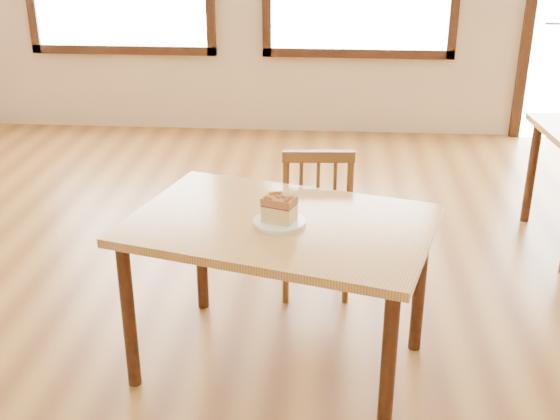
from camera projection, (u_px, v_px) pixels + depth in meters
name	position (u px, v px, depth m)	size (l,w,h in m)	color
ground	(304.00, 391.00, 3.15)	(8.00, 8.00, 0.00)	olive
cafe_table_main	(280.00, 240.00, 3.07)	(1.47, 1.17, 0.75)	tan
cafe_chair_main	(316.00, 218.00, 3.79)	(0.43, 0.43, 0.89)	brown
plate	(279.00, 222.00, 3.00)	(0.22, 0.22, 0.02)	white
cake_slice	(279.00, 207.00, 2.97)	(0.16, 0.14, 0.12)	#DEC47E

